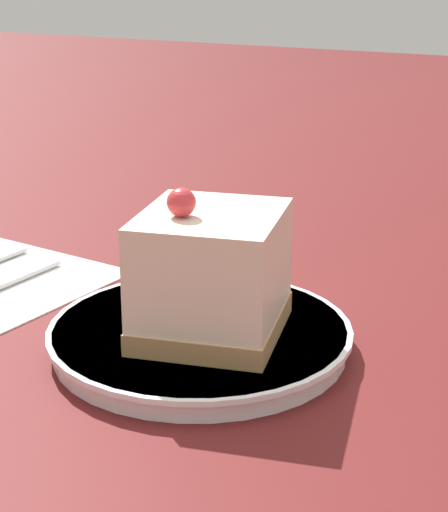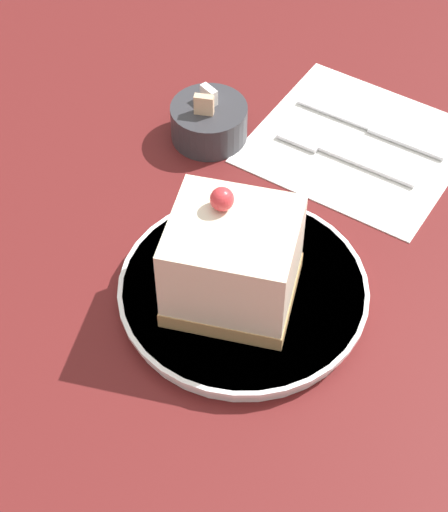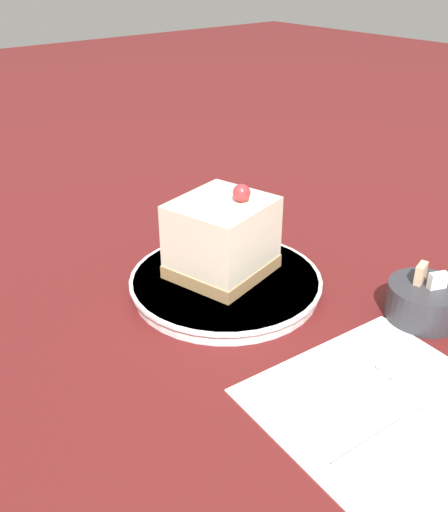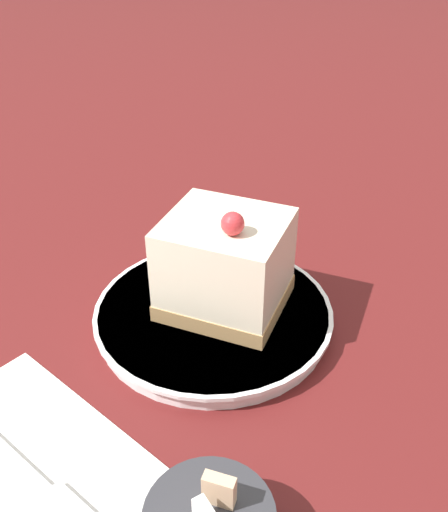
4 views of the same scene
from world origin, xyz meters
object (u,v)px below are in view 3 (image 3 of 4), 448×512
Objects in this scene: plate at (226,283)px; knife at (398,431)px; sugar_bowl at (424,301)px; cake_slice at (222,238)px; fork at (373,380)px.

plate is 0.27m from knife.
plate is 2.77× the size of sugar_bowl.
cake_slice is at bearing -146.60° from sugar_bowl.
knife is (0.05, -0.04, 0.00)m from fork.
sugar_bowl reaches higher than fork.
plate is at bearing -143.80° from sugar_bowl.
sugar_bowl is (0.18, 0.13, 0.01)m from plate.
knife is at bearing -30.08° from fork.
fork and knife have the same top height.
fork is 0.14m from sugar_bowl.
cake_slice is 0.23m from sugar_bowl.
knife is at bearing -62.18° from sugar_bowl.
knife is at bearing -21.97° from cake_slice.
knife is at bearing -7.41° from plate.
plate reaches higher than fork.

